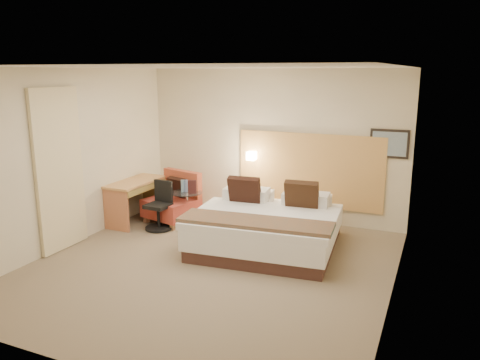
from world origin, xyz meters
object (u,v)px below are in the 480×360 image
at_px(lounge_chair, 174,202).
at_px(side_table, 187,206).
at_px(bed, 268,226).
at_px(desk_chair, 160,210).
at_px(desk, 137,190).

relative_size(lounge_chair, side_table, 1.49).
bearing_deg(bed, side_table, 164.85).
bearing_deg(side_table, bed, -15.15).
height_order(bed, lounge_chair, bed).
bearing_deg(desk_chair, lounge_chair, 90.63).
distance_m(side_table, desk, 0.97).
xyz_separation_m(bed, desk_chair, (-1.99, 0.06, 0.00)).
xyz_separation_m(bed, desk, (-2.58, 0.25, 0.26)).
relative_size(lounge_chair, desk_chair, 1.22).
bearing_deg(lounge_chair, desk_chair, -89.37).
bearing_deg(desk, desk_chair, -17.37).
bearing_deg(bed, desk, 174.55).
bearing_deg(bed, desk_chair, 178.24).
distance_m(desk, desk_chair, 0.67).
height_order(bed, side_table, bed).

